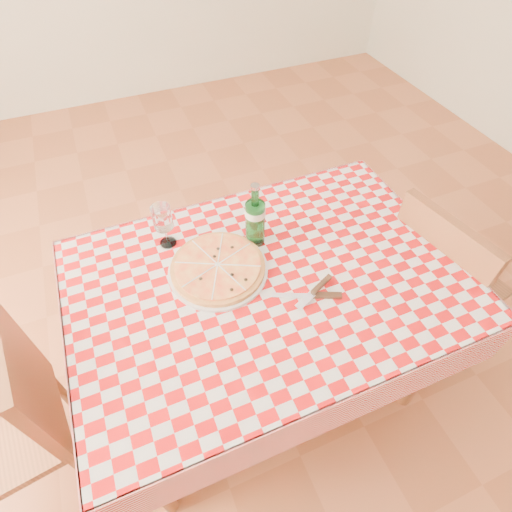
{
  "coord_description": "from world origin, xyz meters",
  "views": [
    {
      "loc": [
        -0.35,
        -0.74,
        1.8
      ],
      "look_at": [
        -0.02,
        0.06,
        0.82
      ],
      "focal_mm": 28.0,
      "sensor_mm": 36.0,
      "label": 1
    }
  ],
  "objects_px": {
    "dining_table": "(268,296)",
    "wine_glass": "(164,226)",
    "chair_far": "(18,415)",
    "water_bottle": "(255,215)",
    "chair_near": "(437,279)",
    "pizza_plate": "(218,267)"
  },
  "relations": [
    {
      "from": "dining_table",
      "to": "wine_glass",
      "type": "relative_size",
      "value": 7.07
    },
    {
      "from": "chair_far",
      "to": "wine_glass",
      "type": "height_order",
      "value": "wine_glass"
    },
    {
      "from": "dining_table",
      "to": "chair_far",
      "type": "xyz_separation_m",
      "value": [
        -0.89,
        -0.01,
        -0.18
      ]
    },
    {
      "from": "chair_far",
      "to": "water_bottle",
      "type": "distance_m",
      "value": 1.02
    },
    {
      "from": "chair_near",
      "to": "water_bottle",
      "type": "height_order",
      "value": "water_bottle"
    },
    {
      "from": "dining_table",
      "to": "chair_far",
      "type": "bearing_deg",
      "value": -179.3
    },
    {
      "from": "dining_table",
      "to": "water_bottle",
      "type": "relative_size",
      "value": 4.76
    },
    {
      "from": "chair_near",
      "to": "pizza_plate",
      "type": "height_order",
      "value": "chair_near"
    },
    {
      "from": "dining_table",
      "to": "pizza_plate",
      "type": "height_order",
      "value": "pizza_plate"
    },
    {
      "from": "dining_table",
      "to": "water_bottle",
      "type": "xyz_separation_m",
      "value": [
        0.03,
        0.18,
        0.22
      ]
    },
    {
      "from": "dining_table",
      "to": "pizza_plate",
      "type": "relative_size",
      "value": 3.57
    },
    {
      "from": "water_bottle",
      "to": "wine_glass",
      "type": "distance_m",
      "value": 0.32
    },
    {
      "from": "chair_near",
      "to": "wine_glass",
      "type": "height_order",
      "value": "wine_glass"
    },
    {
      "from": "pizza_plate",
      "to": "chair_near",
      "type": "bearing_deg",
      "value": -12.09
    },
    {
      "from": "chair_near",
      "to": "wine_glass",
      "type": "relative_size",
      "value": 5.21
    },
    {
      "from": "pizza_plate",
      "to": "wine_glass",
      "type": "distance_m",
      "value": 0.24
    },
    {
      "from": "pizza_plate",
      "to": "water_bottle",
      "type": "relative_size",
      "value": 1.33
    },
    {
      "from": "chair_far",
      "to": "wine_glass",
      "type": "relative_size",
      "value": 4.98
    },
    {
      "from": "chair_far",
      "to": "water_bottle",
      "type": "height_order",
      "value": "water_bottle"
    },
    {
      "from": "dining_table",
      "to": "water_bottle",
      "type": "height_order",
      "value": "water_bottle"
    },
    {
      "from": "pizza_plate",
      "to": "wine_glass",
      "type": "height_order",
      "value": "wine_glass"
    },
    {
      "from": "dining_table",
      "to": "chair_far",
      "type": "height_order",
      "value": "chair_far"
    }
  ]
}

